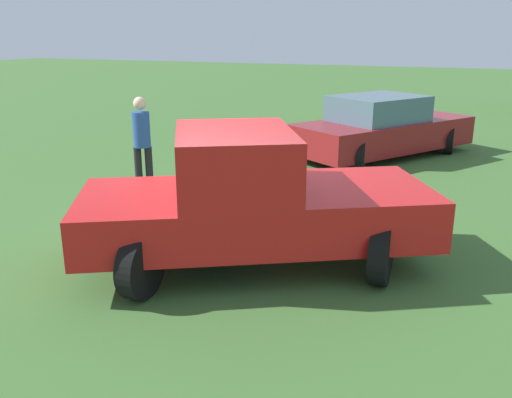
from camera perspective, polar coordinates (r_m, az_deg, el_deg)
ground_plane at (r=8.47m, az=-3.42°, el=-3.43°), size 80.00×80.00×0.00m
pickup_truck at (r=7.03m, az=-0.93°, el=0.17°), size 3.77×4.84×1.80m
sedan_near at (r=13.71m, az=13.01°, el=7.21°), size 4.89×4.13×1.48m
person_bystander at (r=10.48m, az=-11.82°, el=6.18°), size 0.43×0.43×1.81m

